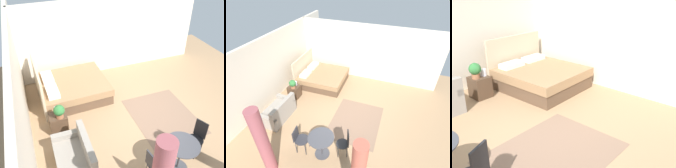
% 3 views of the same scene
% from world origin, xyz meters
% --- Properties ---
extents(ground_plane, '(8.76, 9.29, 0.02)m').
position_xyz_m(ground_plane, '(0.00, 0.00, -0.01)').
color(ground_plane, '#9E7A56').
extents(wall_back, '(8.76, 0.12, 2.59)m').
position_xyz_m(wall_back, '(0.00, 3.15, 1.29)').
color(wall_back, beige).
rests_on(wall_back, ground).
extents(wall_right, '(0.12, 6.29, 2.59)m').
position_xyz_m(wall_right, '(2.88, 0.00, 1.29)').
color(wall_right, beige).
rests_on(wall_right, ground).
extents(area_rug, '(2.07, 1.67, 0.01)m').
position_xyz_m(area_rug, '(-0.14, -0.40, 0.00)').
color(area_rug, '#7F604C').
rests_on(area_rug, ground).
extents(bed, '(1.86, 2.06, 1.25)m').
position_xyz_m(bed, '(1.69, 1.76, 0.30)').
color(bed, brown).
rests_on(bed, ground).
extents(couch, '(1.27, 0.76, 0.79)m').
position_xyz_m(couch, '(-0.93, 2.27, 0.27)').
color(couch, gray).
rests_on(couch, ground).
extents(nightstand, '(0.40, 0.44, 0.51)m').
position_xyz_m(nightstand, '(0.34, 2.40, 0.26)').
color(nightstand, '#473323').
rests_on(nightstand, ground).
extents(potted_plant, '(0.27, 0.27, 0.37)m').
position_xyz_m(potted_plant, '(0.24, 2.35, 0.72)').
color(potted_plant, '#935B3D').
rests_on(potted_plant, nightstand).
extents(vase, '(0.13, 0.13, 0.16)m').
position_xyz_m(vase, '(0.46, 2.38, 0.59)').
color(vase, silver).
rests_on(vase, nightstand).
extents(balcony_table, '(0.74, 0.74, 0.75)m').
position_xyz_m(balcony_table, '(-1.74, 0.18, 0.52)').
color(balcony_table, '#3F3F44').
rests_on(balcony_table, ground).
extents(cafe_chair_near_window, '(0.46, 0.46, 0.84)m').
position_xyz_m(cafe_chair_near_window, '(-1.82, 0.85, 0.52)').
color(cafe_chair_near_window, '#2D2D33').
rests_on(cafe_chair_near_window, ground).
extents(cafe_chair_near_couch, '(0.47, 0.47, 0.89)m').
position_xyz_m(cafe_chair_near_couch, '(-1.48, -0.45, 0.53)').
color(cafe_chair_near_couch, black).
rests_on(cafe_chair_near_couch, ground).
extents(curtain_right, '(0.31, 0.31, 2.17)m').
position_xyz_m(curtain_right, '(-2.63, 1.29, 1.09)').
color(curtain_right, '#994C51').
rests_on(curtain_right, ground).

